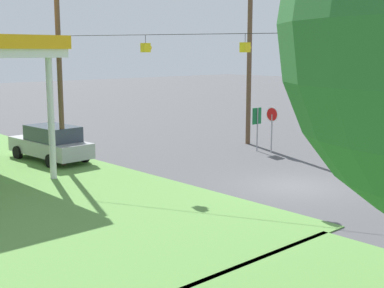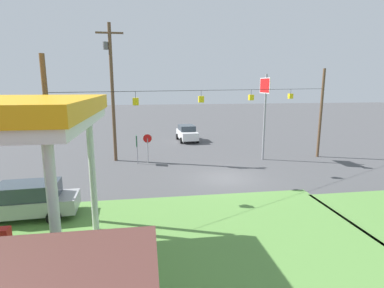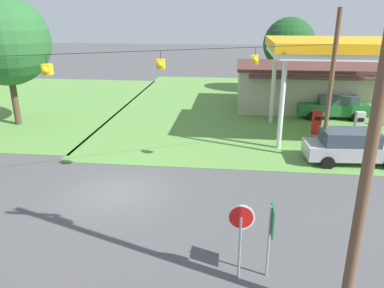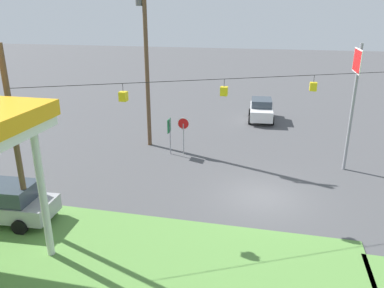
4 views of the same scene
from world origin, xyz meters
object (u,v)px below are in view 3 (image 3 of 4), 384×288
object	(u,v)px
car_at_pumps_rear	(333,106)
stop_sign_roadside	(241,226)
fuel_pump_near	(316,124)
route_sign	(271,227)
gas_station_canopy	(348,49)
fuel_pump_far	(359,125)
tree_behind_station	(289,44)
gas_station_store	(326,87)
tree_west_verge	(5,42)
car_at_pumps_front	(352,146)

from	to	relation	value
car_at_pumps_rear	stop_sign_roadside	bearing A→B (deg)	68.54
fuel_pump_near	route_sign	bearing A→B (deg)	-106.27
gas_station_canopy	fuel_pump_far	distance (m)	4.94
stop_sign_roadside	route_sign	distance (m)	0.92
fuel_pump_near	tree_behind_station	xyz separation A→B (m)	(-0.27, 13.96, 3.91)
fuel_pump_far	car_at_pumps_rear	xyz separation A→B (m)	(-0.58, 4.55, 0.14)
gas_station_store	tree_west_verge	distance (m)	24.41
tree_behind_station	tree_west_verge	world-z (taller)	tree_west_verge
gas_station_canopy	route_sign	world-z (taller)	gas_station_canopy
car_at_pumps_front	car_at_pumps_rear	size ratio (longest dim) A/B	1.02
gas_station_canopy	car_at_pumps_rear	size ratio (longest dim) A/B	1.83
stop_sign_roadside	gas_station_store	bearing A→B (deg)	-108.12
fuel_pump_near	car_at_pumps_front	distance (m)	4.65
route_sign	fuel_pump_near	bearing A→B (deg)	73.73
fuel_pump_far	route_sign	distance (m)	15.88
stop_sign_roadside	route_sign	bearing A→B (deg)	-168.03
fuel_pump_far	tree_behind_station	distance (m)	14.79
car_at_pumps_rear	gas_station_canopy	bearing A→B (deg)	79.79
car_at_pumps_front	car_at_pumps_rear	xyz separation A→B (m)	(1.11, 9.10, 0.01)
car_at_pumps_rear	fuel_pump_far	bearing A→B (deg)	96.37
tree_behind_station	car_at_pumps_rear	bearing A→B (deg)	-76.00
fuel_pump_near	stop_sign_roadside	world-z (taller)	stop_sign_roadside
car_at_pumps_front	stop_sign_roadside	distance (m)	11.66
car_at_pumps_front	tree_west_verge	size ratio (longest dim) A/B	0.60
stop_sign_roadside	tree_behind_station	distance (m)	29.00
fuel_pump_near	car_at_pumps_rear	xyz separation A→B (m)	(2.07, 4.55, 0.14)
car_at_pumps_rear	tree_behind_station	bearing A→B (deg)	-76.91
tree_behind_station	tree_west_verge	bearing A→B (deg)	-146.11
gas_station_store	route_sign	world-z (taller)	gas_station_store
gas_station_canopy	tree_west_verge	bearing A→B (deg)	179.38
gas_station_store	car_at_pumps_rear	xyz separation A→B (m)	(-0.13, -3.15, -0.86)
gas_station_store	fuel_pump_far	distance (m)	7.78
route_sign	tree_behind_station	size ratio (longest dim) A/B	0.33
gas_station_canopy	fuel_pump_near	distance (m)	4.94
route_sign	tree_behind_station	bearing A→B (deg)	82.14
car_at_pumps_rear	tree_west_verge	size ratio (longest dim) A/B	0.59
gas_station_canopy	car_at_pumps_front	distance (m)	6.51
gas_station_canopy	tree_west_verge	xyz separation A→B (m)	(-22.03, 0.24, 0.21)
car_at_pumps_front	tree_behind_station	world-z (taller)	tree_behind_station
tree_west_verge	tree_behind_station	bearing A→B (deg)	33.89
gas_station_canopy	car_at_pumps_rear	bearing A→B (deg)	80.69
route_sign	car_at_pumps_front	bearing A→B (deg)	62.24
route_sign	tree_west_verge	bearing A→B (deg)	138.64
gas_station_canopy	gas_station_store	bearing A→B (deg)	83.55
fuel_pump_far	stop_sign_roadside	world-z (taller)	stop_sign_roadside
gas_station_canopy	car_at_pumps_front	bearing A→B (deg)	-94.61
gas_station_store	fuel_pump_near	world-z (taller)	gas_station_store
gas_station_canopy	gas_station_store	distance (m)	8.61
gas_station_store	route_sign	size ratio (longest dim) A/B	6.16
car_at_pumps_rear	car_at_pumps_front	bearing A→B (deg)	82.13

